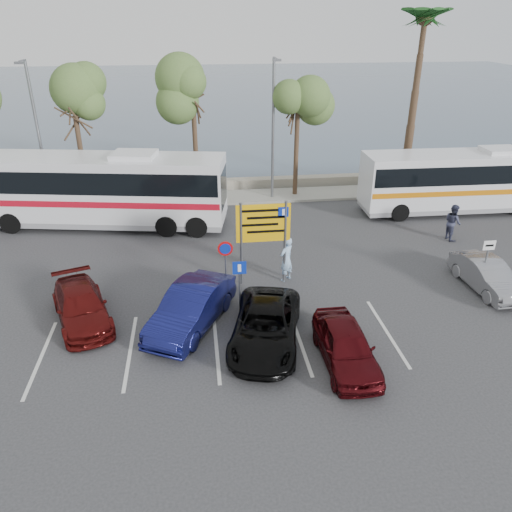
{
  "coord_description": "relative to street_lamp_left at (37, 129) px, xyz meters",
  "views": [
    {
      "loc": [
        -1.6,
        -15.13,
        10.23
      ],
      "look_at": [
        0.68,
        3.0,
        1.35
      ],
      "focal_mm": 35.0,
      "sensor_mm": 36.0,
      "label": 1
    }
  ],
  "objects": [
    {
      "name": "street_lamp_right",
      "position": [
        13.0,
        0.0,
        0.0
      ],
      "size": [
        0.45,
        1.15,
        8.01
      ],
      "color": "slate",
      "rests_on": "kerb_strip"
    },
    {
      "name": "pedestrian_far",
      "position": [
        21.0,
        -7.02,
        -3.69
      ],
      "size": [
        0.73,
        0.92,
        1.83
      ],
      "primitive_type": "imported",
      "rotation": [
        0.0,
        0.0,
        1.62
      ],
      "color": "#373952",
      "rests_on": "ground"
    },
    {
      "name": "lane_markings",
      "position": [
        8.86,
        -14.52,
        -4.6
      ],
      "size": [
        12.02,
        4.2,
        0.01
      ],
      "primitive_type": null,
      "color": "silver",
      "rests_on": "ground"
    },
    {
      "name": "palm_tree",
      "position": [
        21.5,
        0.48,
        5.27
      ],
      "size": [
        4.8,
        4.8,
        11.2
      ],
      "color": "#382619",
      "rests_on": "kerb_strip"
    },
    {
      "name": "car_silver_b",
      "position": [
        20.0,
        -12.02,
        -3.97
      ],
      "size": [
        1.55,
        3.88,
        1.25
      ],
      "primitive_type": "imported",
      "rotation": [
        0.0,
        0.0,
        0.06
      ],
      "color": "gray",
      "rests_on": "ground"
    },
    {
      "name": "sign_no_stop",
      "position": [
        9.4,
        -11.13,
        -3.02
      ],
      "size": [
        0.6,
        0.08,
        2.35
      ],
      "color": "slate",
      "rests_on": "ground"
    },
    {
      "name": "tree_left",
      "position": [
        2.0,
        0.48,
        1.41
      ],
      "size": [
        3.2,
        3.2,
        7.2
      ],
      "color": "#382619",
      "rests_on": "kerb_strip"
    },
    {
      "name": "tree_right",
      "position": [
        14.5,
        0.48,
        1.57
      ],
      "size": [
        3.2,
        3.2,
        7.4
      ],
      "color": "#382619",
      "rests_on": "kerb_strip"
    },
    {
      "name": "car_red",
      "position": [
        12.9,
        -16.02,
        -3.93
      ],
      "size": [
        1.59,
        3.92,
        1.33
      ],
      "primitive_type": "imported",
      "rotation": [
        0.0,
        0.0,
        0.0
      ],
      "color": "#43090D",
      "rests_on": "ground"
    },
    {
      "name": "car_blue",
      "position": [
        8.0,
        -13.23,
        -3.84
      ],
      "size": [
        3.54,
        4.83,
        1.52
      ],
      "primitive_type": "imported",
      "rotation": [
        0.0,
        0.0,
        -0.48
      ],
      "color": "#10134D",
      "rests_on": "ground"
    },
    {
      "name": "street_lamp_left",
      "position": [
        0.0,
        0.0,
        0.0
      ],
      "size": [
        0.45,
        1.15,
        8.01
      ],
      "color": "slate",
      "rests_on": "kerb_strip"
    },
    {
      "name": "sign_parking",
      "position": [
        9.8,
        -12.73,
        -3.13
      ],
      "size": [
        0.5,
        0.07,
        2.25
      ],
      "color": "slate",
      "rests_on": "ground"
    },
    {
      "name": "pedestrian_near",
      "position": [
        12.0,
        -10.21,
        -3.62
      ],
      "size": [
        0.85,
        0.82,
        1.96
      ],
      "primitive_type": "imported",
      "rotation": [
        0.0,
        0.0,
        3.86
      ],
      "color": "#9ABCE0",
      "rests_on": "ground"
    },
    {
      "name": "seawall",
      "position": [
        10.0,
        2.48,
        -4.3
      ],
      "size": [
        48.0,
        0.8,
        0.6
      ],
      "primitive_type": "cube",
      "color": "gray",
      "rests_on": "ground"
    },
    {
      "name": "kerb_strip",
      "position": [
        10.0,
        0.48,
        -4.52
      ],
      "size": [
        44.0,
        2.4,
        0.15
      ],
      "primitive_type": "cube",
      "color": "gray",
      "rests_on": "ground"
    },
    {
      "name": "car_maroon",
      "position": [
        4.0,
        -12.41,
        -3.98
      ],
      "size": [
        3.05,
        4.6,
        1.24
      ],
      "primitive_type": "imported",
      "rotation": [
        0.0,
        0.0,
        0.34
      ],
      "color": "#540F0E",
      "rests_on": "ground"
    },
    {
      "name": "direction_sign",
      "position": [
        11.0,
        -10.32,
        -2.17
      ],
      "size": [
        2.2,
        0.12,
        3.6
      ],
      "color": "slate",
      "rests_on": "ground"
    },
    {
      "name": "suv_black",
      "position": [
        10.5,
        -14.6,
        -3.93
      ],
      "size": [
        3.27,
        5.17,
        1.33
      ],
      "primitive_type": "imported",
      "rotation": [
        0.0,
        0.0,
        -0.24
      ],
      "color": "black",
      "rests_on": "ground"
    },
    {
      "name": "sea",
      "position": [
        10.0,
        46.48,
        -4.59
      ],
      "size": [
        140.0,
        140.0,
        0.0
      ],
      "primitive_type": "plane",
      "color": "#465971",
      "rests_on": "ground"
    },
    {
      "name": "sign_taxi",
      "position": [
        19.8,
        -12.03,
        -3.18
      ],
      "size": [
        0.5,
        0.07,
        2.2
      ],
      "color": "slate",
      "rests_on": "ground"
    },
    {
      "name": "ground",
      "position": [
        10.0,
        -13.52,
        -4.6
      ],
      "size": [
        120.0,
        120.0,
        0.0
      ],
      "primitive_type": "plane",
      "color": "#303032",
      "rests_on": "ground"
    },
    {
      "name": "tree_mid",
      "position": [
        8.5,
        0.48,
        2.06
      ],
      "size": [
        3.2,
        3.2,
        8.0
      ],
      "color": "#382619",
      "rests_on": "kerb_strip"
    },
    {
      "name": "coach_bus_right",
      "position": [
        23.45,
        -3.31,
        -2.92
      ],
      "size": [
        11.66,
        2.73,
        3.62
      ],
      "color": "silver",
      "rests_on": "ground"
    },
    {
      "name": "coach_bus_left",
      "position": [
        3.5,
        -3.02,
        -2.74
      ],
      "size": [
        13.12,
        4.96,
        4.0
      ],
      "color": "silver",
      "rests_on": "ground"
    }
  ]
}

